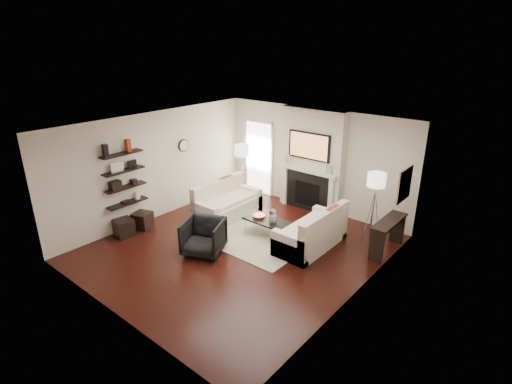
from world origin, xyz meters
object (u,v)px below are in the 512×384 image
Objects in this scene: loveseat_left_base at (228,209)px; ottoman_near at (143,220)px; loveseat_right_base at (310,238)px; armchair at (203,235)px; coffee_table at (267,221)px; lamp_right_shade at (377,180)px; lamp_left_shade at (242,150)px.

loveseat_left_base reaches higher than ottoman_near.
armchair reaches higher than loveseat_right_base.
loveseat_right_base is 4.07m from ottoman_near.
armchair reaches higher than coffee_table.
coffee_table is 2.60m from lamp_right_shade.
lamp_right_shade is at bearing 24.40° from armchair.
ottoman_near is (-3.64, -1.83, -0.01)m from loveseat_right_base.
lamp_right_shade reaches higher than loveseat_right_base.
armchair is at bearing -62.24° from loveseat_left_base.
lamp_right_shade is (3.90, 0.05, 0.00)m from lamp_left_shade.
loveseat_left_base is at bearing -179.71° from loveseat_right_base.
lamp_right_shade is (3.38, 1.19, 1.24)m from loveseat_left_base.
armchair is (0.89, -1.69, 0.20)m from loveseat_left_base.
lamp_right_shade is at bearing 33.61° from ottoman_near.
loveseat_left_base and loveseat_right_base have the same top height.
coffee_table is at bearing -34.36° from lamp_left_shade.
lamp_left_shade reaches higher than coffee_table.
loveseat_left_base is 1.64× the size of coffee_table.
armchair is 2.07× the size of ottoman_near.
coffee_table is 1.58m from armchair.
lamp_left_shade is at bearing 114.48° from loveseat_left_base.
loveseat_right_base is 4.50× the size of lamp_left_shade.
lamp_right_shade reaches higher than ottoman_near.
loveseat_left_base is 1.76m from lamp_left_shade.
lamp_left_shade is (-1.99, 1.36, 1.05)m from coffee_table.
ottoman_near is (-2.61, -1.59, -0.20)m from coffee_table.
lamp_right_shade reaches higher than armchair.
loveseat_right_base is at bearing -126.90° from lamp_right_shade.
lamp_left_shade is at bearing 145.64° from coffee_table.
lamp_right_shade is at bearing 36.47° from coffee_table.
ottoman_near is at bearing -122.11° from loveseat_left_base.
loveseat_right_base is 1.92m from lamp_right_shade.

